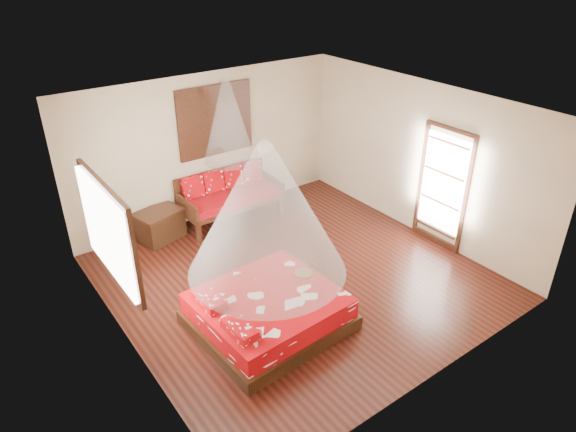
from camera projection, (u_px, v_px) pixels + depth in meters
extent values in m
cube|color=black|center=(296.00, 277.00, 8.38)|extent=(5.50, 5.50, 0.02)
cube|color=white|center=(297.00, 108.00, 7.04)|extent=(5.50, 5.50, 0.02)
cube|color=tan|center=(116.00, 260.00, 6.27)|extent=(0.02, 5.50, 2.80)
cube|color=tan|center=(420.00, 159.00, 9.14)|extent=(0.02, 5.50, 2.80)
cube|color=tan|center=(208.00, 147.00, 9.67)|extent=(5.50, 0.02, 2.80)
cube|color=tan|center=(444.00, 289.00, 5.75)|extent=(5.50, 0.02, 2.80)
cube|color=black|center=(269.00, 319.00, 7.27)|extent=(2.05, 1.88, 0.20)
cube|color=#AC050B|center=(268.00, 305.00, 7.16)|extent=(1.95, 1.77, 0.30)
cube|color=#AC050B|center=(241.00, 329.00, 6.40)|extent=(0.31, 0.53, 0.13)
cube|color=#AC050B|center=(209.00, 300.00, 6.91)|extent=(0.31, 0.53, 0.13)
cube|color=black|center=(199.00, 231.00, 9.25)|extent=(0.08, 0.08, 0.42)
cube|color=black|center=(281.00, 204.00, 10.20)|extent=(0.08, 0.08, 0.42)
cube|color=black|center=(180.00, 215.00, 9.78)|extent=(0.08, 0.08, 0.42)
cube|color=black|center=(260.00, 191.00, 10.73)|extent=(0.08, 0.08, 0.42)
cube|color=black|center=(231.00, 202.00, 9.91)|extent=(1.95, 0.87, 0.08)
cube|color=#9C0605|center=(231.00, 197.00, 9.86)|extent=(1.89, 0.81, 0.14)
cube|color=black|center=(220.00, 181.00, 10.05)|extent=(1.95, 0.06, 0.55)
cube|color=black|center=(187.00, 208.00, 9.35)|extent=(0.06, 0.87, 0.30)
cube|color=black|center=(271.00, 182.00, 10.32)|extent=(0.06, 0.87, 0.30)
cube|color=#AC050B|center=(193.00, 187.00, 9.58)|extent=(0.41, 0.20, 0.43)
cube|color=#AC050B|center=(213.00, 182.00, 9.81)|extent=(0.41, 0.20, 0.43)
cube|color=#AC050B|center=(233.00, 176.00, 10.03)|extent=(0.41, 0.20, 0.43)
cube|color=#AC050B|center=(251.00, 171.00, 10.26)|extent=(0.41, 0.20, 0.43)
cube|color=black|center=(160.00, 226.00, 9.34)|extent=(0.88, 0.72, 0.50)
cube|color=black|center=(158.00, 213.00, 9.21)|extent=(0.93, 0.77, 0.05)
cube|color=black|center=(215.00, 120.00, 9.49)|extent=(1.52, 0.06, 1.32)
cube|color=black|center=(216.00, 121.00, 9.48)|extent=(1.35, 0.04, 1.10)
cube|color=black|center=(110.00, 231.00, 6.29)|extent=(0.08, 1.74, 1.34)
cube|color=white|center=(113.00, 230.00, 6.31)|extent=(0.04, 1.54, 1.10)
cube|color=black|center=(442.00, 189.00, 8.86)|extent=(0.08, 1.02, 2.16)
cube|color=white|center=(443.00, 184.00, 8.80)|extent=(0.03, 0.82, 1.70)
cylinder|color=brown|center=(303.00, 273.00, 7.55)|extent=(0.27, 0.27, 0.03)
cone|color=white|center=(266.00, 210.00, 6.44)|extent=(2.11, 2.11, 1.80)
cone|color=white|center=(228.00, 122.00, 9.11)|extent=(0.95, 0.95, 1.50)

